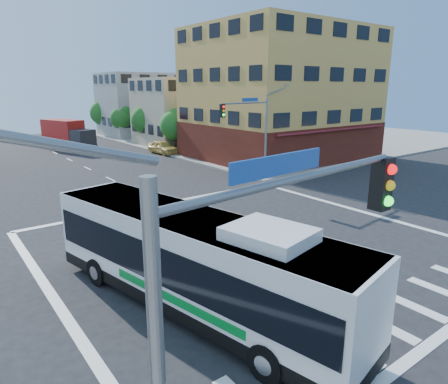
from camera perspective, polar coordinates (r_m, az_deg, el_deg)
ground at (r=20.58m, az=3.96°, el=-7.67°), size 120.00×120.00×0.00m
sidewalk_ne at (r=68.93m, az=7.09°, el=8.21°), size 50.00×50.00×0.15m
corner_building_ne at (r=46.22m, az=8.04°, el=12.23°), size 18.10×15.44×14.00m
building_east_near at (r=56.70m, az=-5.56°, el=11.35°), size 12.06×10.06×9.00m
building_east_far at (r=69.00m, az=-11.79°, el=12.14°), size 12.06×10.06×10.00m
signal_mast_ne at (r=33.12m, az=4.05°, el=9.79°), size 7.91×1.13×8.07m
signal_mast_sw at (r=5.80m, az=5.38°, el=-14.96°), size 7.91×1.01×8.07m
street_tree_a at (r=48.99m, az=-6.92°, el=9.70°), size 3.60×3.60×5.53m
street_tree_b at (r=56.02m, az=-11.11°, el=10.33°), size 3.80×3.80×5.79m
street_tree_c at (r=63.32m, az=-14.33°, el=10.38°), size 3.40×3.40×5.29m
street_tree_d at (r=70.72m, az=-16.93°, el=10.96°), size 4.00×4.00×6.03m
transit_bus at (r=14.39m, az=-4.55°, el=-9.68°), size 5.45×13.43×3.89m
box_truck at (r=55.52m, az=-21.39°, el=7.56°), size 4.97×8.66×3.75m
parked_car at (r=48.94m, az=-8.71°, el=6.35°), size 2.22×4.84×1.61m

